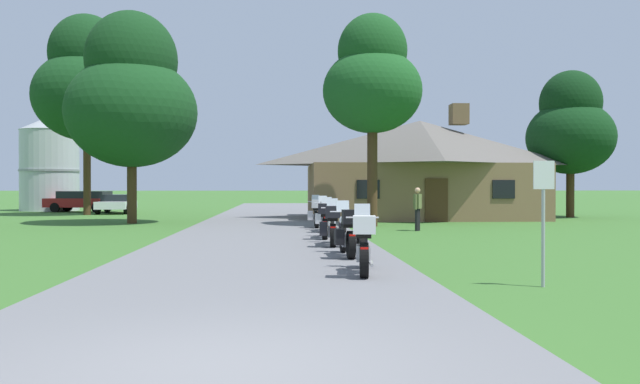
% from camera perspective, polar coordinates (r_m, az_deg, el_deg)
% --- Properties ---
extents(ground_plane, '(500.00, 500.00, 0.00)m').
position_cam_1_polar(ground_plane, '(25.92, -4.60, -3.29)').
color(ground_plane, '#386628').
extents(asphalt_driveway, '(6.40, 80.00, 0.06)m').
position_cam_1_polar(asphalt_driveway, '(23.92, -4.70, -3.53)').
color(asphalt_driveway, slate).
rests_on(asphalt_driveway, ground).
extents(motorcycle_red_nearest_to_camera, '(0.69, 2.08, 1.30)m').
position_cam_1_polar(motorcycle_red_nearest_to_camera, '(12.19, 3.86, -4.62)').
color(motorcycle_red_nearest_to_camera, black).
rests_on(motorcycle_red_nearest_to_camera, asphalt_driveway).
extents(motorcycle_white_second_in_row, '(0.74, 2.08, 1.30)m').
position_cam_1_polar(motorcycle_white_second_in_row, '(15.10, 2.51, -3.68)').
color(motorcycle_white_second_in_row, black).
rests_on(motorcycle_white_second_in_row, asphalt_driveway).
extents(motorcycle_red_third_in_row, '(0.79, 2.08, 1.30)m').
position_cam_1_polar(motorcycle_red_third_in_row, '(17.90, 1.13, -3.03)').
color(motorcycle_red_third_in_row, black).
rests_on(motorcycle_red_third_in_row, asphalt_driveway).
extents(motorcycle_orange_fourth_in_row, '(0.71, 2.08, 1.30)m').
position_cam_1_polar(motorcycle_orange_fourth_in_row, '(20.52, 0.51, -2.55)').
color(motorcycle_orange_fourth_in_row, black).
rests_on(motorcycle_orange_fourth_in_row, asphalt_driveway).
extents(motorcycle_red_fifth_in_row, '(0.72, 2.08, 1.30)m').
position_cam_1_polar(motorcycle_red_fifth_in_row, '(23.43, 0.41, -2.20)').
color(motorcycle_red_fifth_in_row, black).
rests_on(motorcycle_red_fifth_in_row, asphalt_driveway).
extents(motorcycle_silver_farthest_in_row, '(0.73, 2.08, 1.30)m').
position_cam_1_polar(motorcycle_silver_farthest_in_row, '(25.93, -0.33, -1.94)').
color(motorcycle_silver_farthest_in_row, black).
rests_on(motorcycle_silver_farthest_in_row, asphalt_driveway).
extents(stone_lodge, '(12.44, 7.70, 6.13)m').
position_cam_1_polar(stone_lodge, '(34.86, 8.85, 2.11)').
color(stone_lodge, brown).
rests_on(stone_lodge, ground).
extents(bystander_olive_shirt_near_lodge, '(0.37, 0.49, 1.67)m').
position_cam_1_polar(bystander_olive_shirt_near_lodge, '(25.02, 8.63, -1.29)').
color(bystander_olive_shirt_near_lodge, black).
rests_on(bystander_olive_shirt_near_lodge, ground).
extents(metal_signpost_roadside, '(0.36, 0.06, 2.14)m').
position_cam_1_polar(metal_signpost_roadside, '(11.52, 19.18, -1.29)').
color(metal_signpost_roadside, '#9EA0A5').
rests_on(metal_signpost_roadside, ground).
extents(tree_right_of_lodge, '(4.79, 4.79, 8.15)m').
position_cam_1_polar(tree_right_of_lodge, '(38.47, 21.30, 5.36)').
color(tree_right_of_lodge, '#422D19').
rests_on(tree_right_of_lodge, ground).
extents(tree_left_far, '(6.32, 6.32, 12.03)m').
position_cam_1_polar(tree_left_far, '(41.57, -19.95, 9.00)').
color(tree_left_far, '#422D19').
rests_on(tree_left_far, ground).
extents(tree_left_near, '(6.00, 6.00, 9.79)m').
position_cam_1_polar(tree_left_near, '(31.24, -16.34, 8.11)').
color(tree_left_near, '#422D19').
rests_on(tree_left_near, ground).
extents(tree_by_lodge_front, '(4.25, 4.25, 9.10)m').
position_cam_1_polar(tree_by_lodge_front, '(28.00, 4.66, 9.88)').
color(tree_by_lodge_front, '#422D19').
rests_on(tree_by_lodge_front, ground).
extents(metal_silo_distant, '(4.09, 4.09, 6.67)m').
position_cam_1_polar(metal_silo_distant, '(49.36, -22.82, 2.34)').
color(metal_silo_distant, '#B2B7BC').
rests_on(metal_silo_distant, ground).
extents(parked_red_suv_far_left, '(4.83, 2.54, 1.40)m').
position_cam_1_polar(parked_red_suv_far_left, '(46.07, -20.28, -0.70)').
color(parked_red_suv_far_left, maroon).
rests_on(parked_red_suv_far_left, ground).
extents(parked_white_sedan_far_left, '(2.06, 4.28, 1.20)m').
position_cam_1_polar(parked_white_sedan_far_left, '(42.74, -17.57, -0.96)').
color(parked_white_sedan_far_left, silver).
rests_on(parked_white_sedan_far_left, ground).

